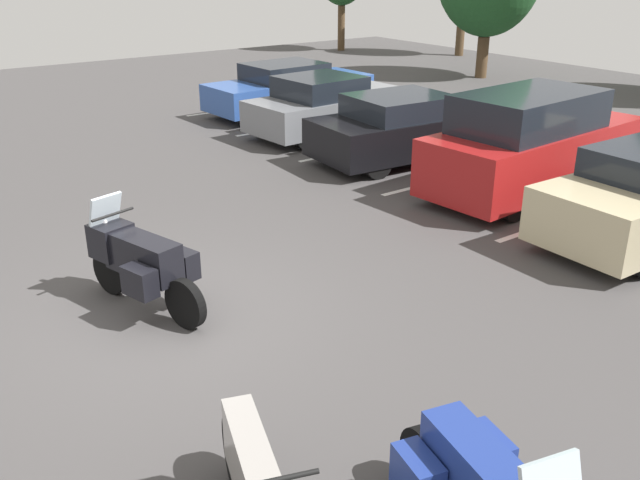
# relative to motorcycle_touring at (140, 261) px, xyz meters

# --- Properties ---
(ground) EXTENTS (44.00, 44.00, 0.10)m
(ground) POSITION_rel_motorcycle_touring_xyz_m (0.40, 0.14, -0.71)
(ground) COLOR #423F3F
(motorcycle_touring) EXTENTS (2.08, 1.03, 1.41)m
(motorcycle_touring) POSITION_rel_motorcycle_touring_xyz_m (0.00, 0.00, 0.00)
(motorcycle_touring) COLOR black
(motorcycle_touring) RESTS_ON ground
(parking_stripes) EXTENTS (16.83, 4.75, 0.01)m
(parking_stripes) POSITION_rel_motorcycle_touring_xyz_m (-1.55, 7.77, -0.65)
(parking_stripes) COLOR silver
(parking_stripes) RESTS_ON ground
(car_blue) EXTENTS (1.98, 4.86, 1.39)m
(car_blue) POSITION_rel_motorcycle_touring_xyz_m (-8.63, 7.98, 0.03)
(car_blue) COLOR #2D519E
(car_blue) RESTS_ON ground
(car_grey) EXTENTS (2.09, 4.44, 1.47)m
(car_grey) POSITION_rel_motorcycle_touring_xyz_m (-5.95, 7.43, 0.04)
(car_grey) COLOR slate
(car_grey) RESTS_ON ground
(car_black) EXTENTS (2.18, 4.78, 1.44)m
(car_black) POSITION_rel_motorcycle_touring_xyz_m (-3.12, 7.56, 0.04)
(car_black) COLOR black
(car_black) RESTS_ON ground
(car_red) EXTENTS (2.11, 4.92, 1.92)m
(car_red) POSITION_rel_motorcycle_touring_xyz_m (-0.12, 7.81, 0.27)
(car_red) COLOR maroon
(car_red) RESTS_ON ground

